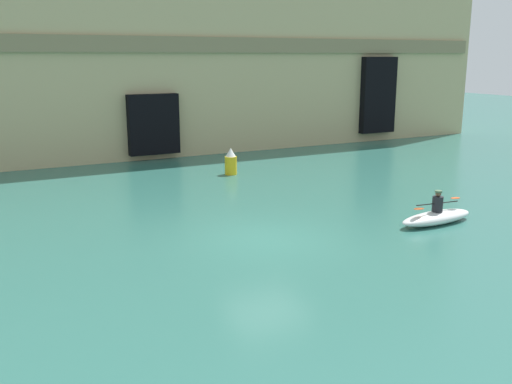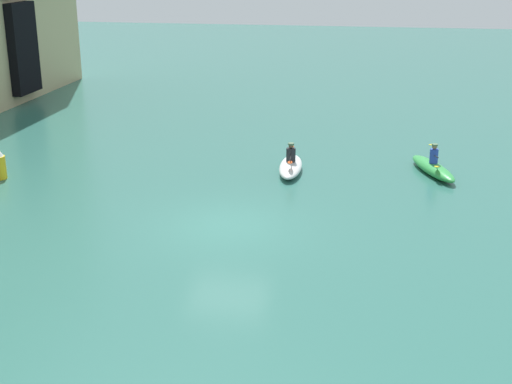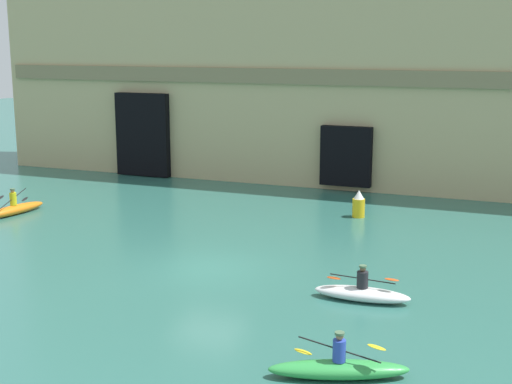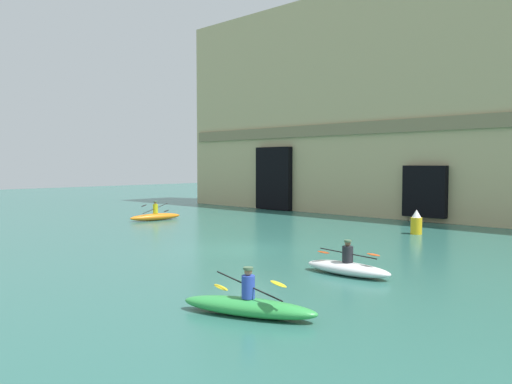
{
  "view_description": "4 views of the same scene",
  "coord_description": "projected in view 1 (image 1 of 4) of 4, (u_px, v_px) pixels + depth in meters",
  "views": [
    {
      "loc": [
        -7.86,
        -14.51,
        5.42
      ],
      "look_at": [
        -0.3,
        0.07,
        1.48
      ],
      "focal_mm": 40.0,
      "sensor_mm": 36.0,
      "label": 1
    },
    {
      "loc": [
        -19.77,
        -4.31,
        7.98
      ],
      "look_at": [
        0.1,
        -0.86,
        1.08
      ],
      "focal_mm": 50.0,
      "sensor_mm": 36.0,
      "label": 2
    },
    {
      "loc": [
        10.35,
        -21.65,
        7.77
      ],
      "look_at": [
        1.09,
        1.74,
        2.47
      ],
      "focal_mm": 50.0,
      "sensor_mm": 36.0,
      "label": 3
    },
    {
      "loc": [
        14.39,
        -14.68,
        3.53
      ],
      "look_at": [
        0.16,
        0.49,
        2.38
      ],
      "focal_mm": 35.0,
      "sensor_mm": 36.0,
      "label": 4
    }
  ],
  "objects": [
    {
      "name": "ground_plane",
      "position": [
        266.0,
        239.0,
        17.3
      ],
      "size": [
        120.0,
        120.0,
        0.0
      ],
      "primitive_type": "plane",
      "color": "#2D665B"
    },
    {
      "name": "cliff_bluff",
      "position": [
        140.0,
        12.0,
        31.52
      ],
      "size": [
        44.44,
        6.46,
        15.61
      ],
      "color": "tan",
      "rests_on": "ground"
    },
    {
      "name": "kayak_white",
      "position": [
        437.0,
        217.0,
        18.78
      ],
      "size": [
        3.0,
        0.97,
        1.13
      ],
      "rotation": [
        0.0,
        0.0,
        0.05
      ],
      "color": "white",
      "rests_on": "ground"
    },
    {
      "name": "marker_buoy",
      "position": [
        231.0,
        162.0,
        26.53
      ],
      "size": [
        0.56,
        0.56,
        1.25
      ],
      "color": "yellow",
      "rests_on": "ground"
    }
  ]
}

